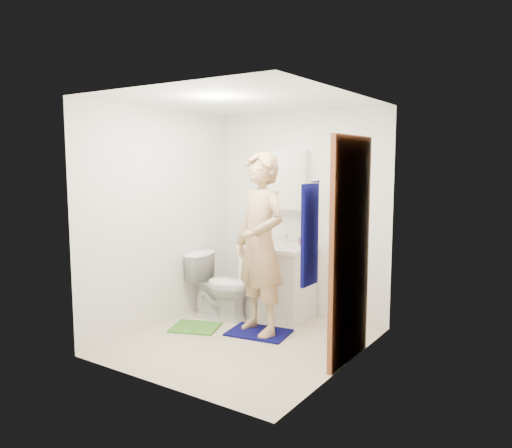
{
  "coord_description": "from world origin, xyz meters",
  "views": [
    {
      "loc": [
        2.81,
        -4.0,
        1.81
      ],
      "look_at": [
        -0.02,
        0.25,
        1.18
      ],
      "focal_mm": 35.0,
      "sensor_mm": 36.0,
      "label": 1
    }
  ],
  "objects_px": {
    "medicine_cabinet": "(288,181)",
    "soap_dispenser": "(253,236)",
    "towel": "(310,235)",
    "man": "(260,244)",
    "vanity_cabinet": "(278,283)",
    "toothbrush_cup": "(304,242)",
    "toilet": "(221,285)"
  },
  "relations": [
    {
      "from": "towel",
      "to": "toilet",
      "type": "distance_m",
      "value": 2.22
    },
    {
      "from": "toilet",
      "to": "toothbrush_cup",
      "type": "xyz_separation_m",
      "value": [
        0.81,
        0.52,
        0.52
      ]
    },
    {
      "from": "toothbrush_cup",
      "to": "toilet",
      "type": "bearing_deg",
      "value": -147.31
    },
    {
      "from": "towel",
      "to": "toothbrush_cup",
      "type": "relative_size",
      "value": 6.37
    },
    {
      "from": "medicine_cabinet",
      "to": "man",
      "type": "height_order",
      "value": "medicine_cabinet"
    },
    {
      "from": "soap_dispenser",
      "to": "towel",
      "type": "bearing_deg",
      "value": -43.45
    },
    {
      "from": "vanity_cabinet",
      "to": "soap_dispenser",
      "type": "xyz_separation_m",
      "value": [
        -0.3,
        -0.08,
        0.55
      ]
    },
    {
      "from": "soap_dispenser",
      "to": "toothbrush_cup",
      "type": "distance_m",
      "value": 0.61
    },
    {
      "from": "towel",
      "to": "soap_dispenser",
      "type": "height_order",
      "value": "towel"
    },
    {
      "from": "vanity_cabinet",
      "to": "man",
      "type": "xyz_separation_m",
      "value": [
        0.16,
        -0.63,
        0.57
      ]
    },
    {
      "from": "toothbrush_cup",
      "to": "towel",
      "type": "bearing_deg",
      "value": -60.44
    },
    {
      "from": "vanity_cabinet",
      "to": "medicine_cabinet",
      "type": "bearing_deg",
      "value": 90.0
    },
    {
      "from": "medicine_cabinet",
      "to": "towel",
      "type": "xyz_separation_m",
      "value": [
        1.18,
        -1.71,
        -0.35
      ]
    },
    {
      "from": "vanity_cabinet",
      "to": "toilet",
      "type": "xyz_separation_m",
      "value": [
        -0.54,
        -0.4,
        -0.02
      ]
    },
    {
      "from": "vanity_cabinet",
      "to": "toilet",
      "type": "distance_m",
      "value": 0.67
    },
    {
      "from": "vanity_cabinet",
      "to": "toothbrush_cup",
      "type": "bearing_deg",
      "value": 25.24
    },
    {
      "from": "toilet",
      "to": "man",
      "type": "relative_size",
      "value": 0.4
    },
    {
      "from": "medicine_cabinet",
      "to": "soap_dispenser",
      "type": "distance_m",
      "value": 0.78
    },
    {
      "from": "towel",
      "to": "man",
      "type": "relative_size",
      "value": 0.42
    },
    {
      "from": "medicine_cabinet",
      "to": "toothbrush_cup",
      "type": "height_order",
      "value": "medicine_cabinet"
    },
    {
      "from": "vanity_cabinet",
      "to": "soap_dispenser",
      "type": "distance_m",
      "value": 0.63
    },
    {
      "from": "medicine_cabinet",
      "to": "toilet",
      "type": "relative_size",
      "value": 0.91
    },
    {
      "from": "medicine_cabinet",
      "to": "soap_dispenser",
      "type": "bearing_deg",
      "value": -134.27
    },
    {
      "from": "towel",
      "to": "toilet",
      "type": "relative_size",
      "value": 1.05
    },
    {
      "from": "medicine_cabinet",
      "to": "towel",
      "type": "bearing_deg",
      "value": -55.39
    },
    {
      "from": "towel",
      "to": "man",
      "type": "distance_m",
      "value": 1.36
    },
    {
      "from": "medicine_cabinet",
      "to": "toothbrush_cup",
      "type": "relative_size",
      "value": 5.57
    },
    {
      "from": "medicine_cabinet",
      "to": "toilet",
      "type": "bearing_deg",
      "value": -131.3
    },
    {
      "from": "man",
      "to": "towel",
      "type": "bearing_deg",
      "value": -19.66
    },
    {
      "from": "toilet",
      "to": "soap_dispenser",
      "type": "height_order",
      "value": "soap_dispenser"
    },
    {
      "from": "medicine_cabinet",
      "to": "soap_dispenser",
      "type": "height_order",
      "value": "medicine_cabinet"
    },
    {
      "from": "toilet",
      "to": "man",
      "type": "xyz_separation_m",
      "value": [
        0.7,
        -0.23,
        0.59
      ]
    }
  ]
}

